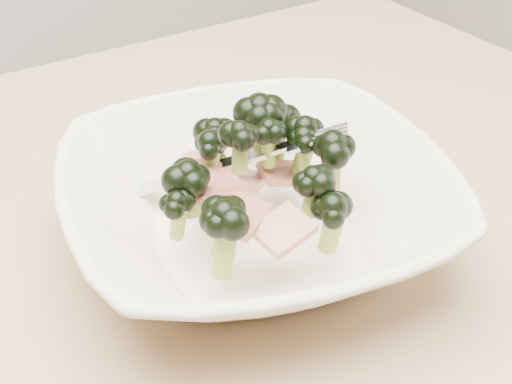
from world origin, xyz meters
TOP-DOWN VIEW (x-y plane):
  - dining_table at (0.00, 0.00)m, footprint 1.20×0.80m
  - broccoli_dish at (0.11, -0.04)m, footprint 0.37×0.37m

SIDE VIEW (x-z plane):
  - dining_table at x=0.00m, z-range 0.28..1.03m
  - broccoli_dish at x=0.11m, z-range 0.73..0.85m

